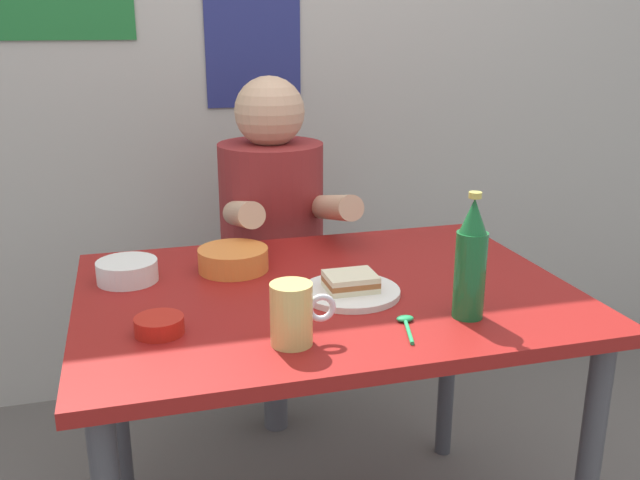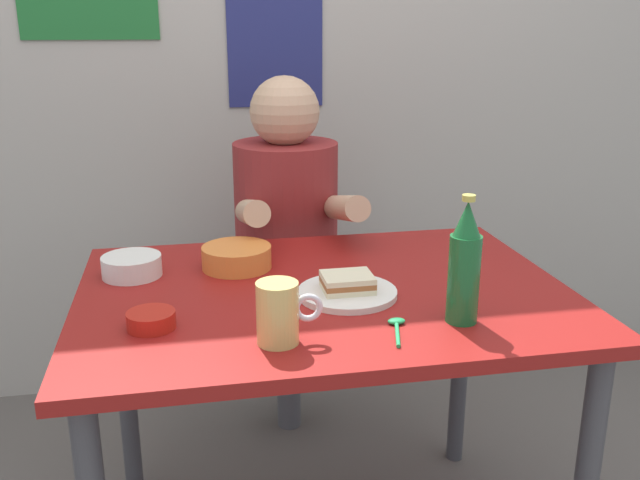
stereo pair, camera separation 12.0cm
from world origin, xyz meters
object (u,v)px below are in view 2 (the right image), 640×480
Objects in this scene: plate_orange at (347,293)px; sandwich at (347,282)px; beer_bottle at (464,266)px; stool at (288,331)px; soup_bowl_orange at (237,256)px; beer_mug at (279,313)px; dining_table at (324,326)px; person_seated at (287,209)px.

sandwich reaches higher than plate_orange.
sandwich is 0.28m from beer_bottle.
soup_bowl_orange is at bearing -112.73° from stool.
soup_bowl_orange is at bearing 135.67° from beer_bottle.
beer_mug is (-0.14, -0.89, 0.45)m from stool.
plate_orange is 0.29m from beer_bottle.
beer_bottle reaches higher than plate_orange.
beer_bottle is at bearing -44.33° from soup_bowl_orange.
dining_table is at bearing 127.52° from sandwich.
dining_table is 0.63m from person_seated.
dining_table reaches higher than stool.
beer_bottle is (0.19, -0.18, 0.09)m from sandwich.
dining_table is at bearing 61.74° from beer_mug.
soup_bowl_orange reaches higher than plate_orange.
beer_bottle is (0.19, -0.18, 0.11)m from plate_orange.
beer_bottle is 1.54× the size of soup_bowl_orange.
beer_mug is 0.74× the size of soup_bowl_orange.
beer_bottle is at bearing -44.28° from dining_table.
dining_table is 4.20× the size of beer_bottle.
plate_orange is 1.29× the size of soup_bowl_orange.
beer_mug is at bearing -99.33° from person_seated.
beer_bottle is at bearing 4.09° from beer_mug.
plate_orange is 0.32m from soup_bowl_orange.
person_seated is 5.71× the size of beer_mug.
stool is 1.72× the size of beer_bottle.
stool is at bearing 92.95° from plate_orange.
beer_bottle reaches higher than beer_mug.
plate_orange is (0.04, -0.67, -0.02)m from person_seated.
sandwich is (0.04, -0.68, 0.42)m from stool.
plate_orange is at bearing -87.01° from person_seated.
person_seated is at bearing 92.99° from plate_orange.
plate_orange is 0.02m from sandwich.
plate_orange is at bearing -87.05° from stool.
sandwich is (0.04, -0.67, 0.01)m from person_seated.
beer_bottle reaches higher than sandwich.
dining_table is at bearing -44.39° from soup_bowl_orange.
person_seated is 2.75× the size of beer_bottle.
sandwich is at bearing -87.01° from person_seated.
stool is 2.65× the size of soup_bowl_orange.
beer_bottle is 0.59m from soup_bowl_orange.
beer_bottle reaches higher than dining_table.
beer_mug reaches higher than plate_orange.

